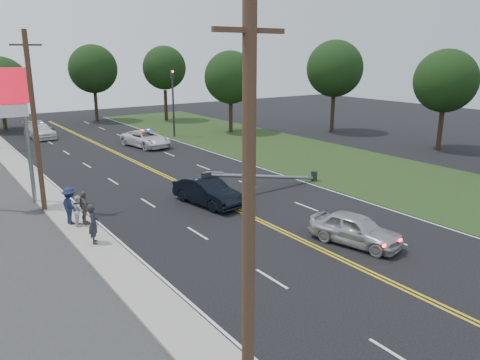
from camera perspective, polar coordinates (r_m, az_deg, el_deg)
ground at (r=22.86m, az=8.04°, el=-7.55°), size 120.00×120.00×0.00m
sidewalk at (r=27.47m, az=-20.15°, el=-4.27°), size 1.80×70.00×0.12m
grass_verge at (r=38.76m, az=12.75°, el=1.76°), size 12.00×80.00×0.01m
centerline_yellow at (r=30.47m, az=-4.78°, el=-1.56°), size 0.36×80.00×0.00m
pylon_sign at (r=29.72m, az=-27.19°, el=8.19°), size 3.20×0.35×8.00m
traffic_signal at (r=50.93m, az=-8.17°, el=9.93°), size 0.28×0.41×7.05m
fallen_streetlight at (r=30.91m, az=3.79°, el=0.45°), size 9.36×0.44×1.91m
utility_pole_near at (r=9.77m, az=1.06°, el=-7.10°), size 1.60×0.28×10.00m
utility_pole_mid at (r=28.07m, az=-23.74°, el=6.37°), size 1.60×0.28×10.00m
tree_6 at (r=61.21m, az=-27.22°, el=10.13°), size 6.76×6.76×8.47m
tree_7 at (r=65.26m, az=-17.47°, el=12.78°), size 6.23×6.23×9.89m
tree_8 at (r=63.75m, az=-9.22°, el=13.33°), size 5.66×5.66×9.72m
tree_9 at (r=53.38m, az=-1.16°, el=12.40°), size 5.84×5.84×9.08m
tree_12 at (r=47.17m, az=23.78°, el=10.99°), size 5.69×5.69×9.18m
tree_13 at (r=54.53m, az=11.48°, el=13.16°), size 6.26×6.26×10.23m
crashed_sedan at (r=27.95m, az=-3.99°, el=-1.42°), size 2.44×5.05×1.60m
waiting_sedan at (r=22.85m, az=13.91°, el=-5.83°), size 2.86×4.73×1.51m
emergency_a at (r=46.15m, az=-11.40°, el=4.96°), size 3.59×6.03×1.57m
emergency_b at (r=54.35m, az=-23.26°, el=5.56°), size 2.55×5.65×1.61m
bystander_a at (r=22.99m, az=-17.44°, el=-5.09°), size 0.64×0.80×1.92m
bystander_b at (r=25.65m, az=-19.03°, el=-3.51°), size 0.78×0.90×1.59m
bystander_c at (r=25.92m, az=-20.03°, el=-2.97°), size 0.97×1.39×1.97m
bystander_d at (r=25.61m, az=-18.45°, el=-3.27°), size 0.49×1.06×1.77m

